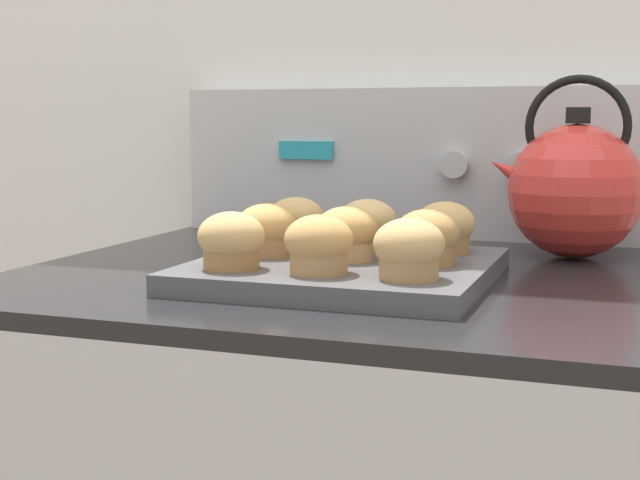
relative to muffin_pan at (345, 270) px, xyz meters
name	(u,v)px	position (x,y,z in m)	size (l,w,h in m)	color
wall_back	(425,56)	(-0.02, 0.44, 0.26)	(8.00, 0.05, 2.40)	silver
control_panel	(416,163)	(-0.02, 0.39, 0.10)	(0.72, 0.07, 0.22)	#B7BABF
muffin_pan	(345,270)	(0.00, 0.00, 0.00)	(0.31, 0.31, 0.02)	#4C4C51
muffin_r0_c0	(231,241)	(-0.09, -0.09, 0.04)	(0.07, 0.07, 0.06)	olive
muffin_r0_c1	(319,245)	(0.00, -0.09, 0.04)	(0.07, 0.07, 0.06)	#A37A4C
muffin_r0_c2	(409,250)	(0.09, -0.09, 0.04)	(0.07, 0.07, 0.06)	#A37A4C
muffin_r1_c0	(267,230)	(-0.09, 0.00, 0.04)	(0.07, 0.07, 0.06)	#A37A4C
muffin_r1_c1	(347,234)	(0.00, 0.00, 0.04)	(0.07, 0.07, 0.06)	tan
muffin_r1_c2	(427,238)	(0.09, 0.00, 0.04)	(0.07, 0.07, 0.06)	olive
muffin_r2_c0	(296,222)	(-0.09, 0.09, 0.04)	(0.07, 0.07, 0.06)	#A37A4C
muffin_r2_c1	(367,225)	(0.00, 0.09, 0.04)	(0.07, 0.07, 0.06)	tan
muffin_r2_c2	(445,228)	(0.09, 0.09, 0.04)	(0.07, 0.07, 0.06)	olive
tea_kettle	(574,188)	(0.22, 0.25, 0.08)	(0.20, 0.17, 0.23)	red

